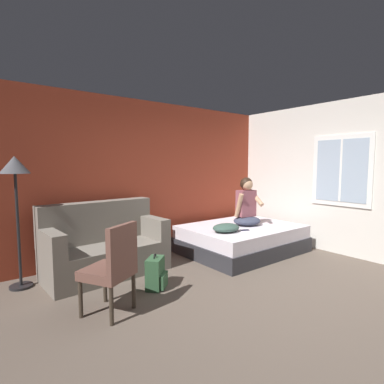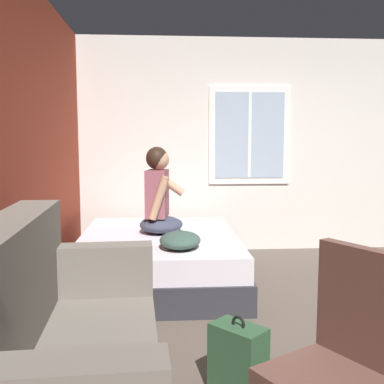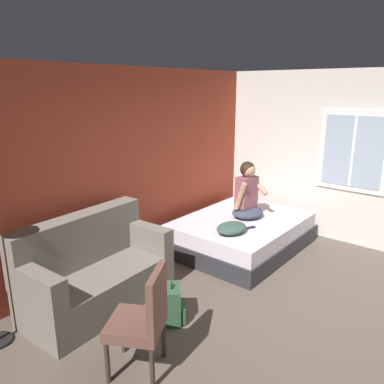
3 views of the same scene
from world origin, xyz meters
name	(u,v)px [view 1 (image 1 of 3)]	position (x,y,z in m)	size (l,w,h in m)	color
ground_plane	(263,302)	(0.00, 0.00, 0.00)	(40.00, 40.00, 0.00)	brown
wall_back_accent	(149,178)	(0.00, 2.63, 1.35)	(10.10, 0.16, 2.70)	#993823
wall_side_with_window	(367,179)	(2.63, 0.01, 1.35)	(0.19, 6.50, 2.70)	silver
bed	(241,239)	(1.29, 1.56, 0.24)	(2.06, 1.58, 0.48)	#2D2D33
couch	(105,247)	(-1.11, 2.02, 0.39)	(1.74, 0.91, 1.04)	slate
side_chair	(113,265)	(-1.50, 0.80, 0.53)	(0.63, 0.63, 0.98)	#382D23
person_seated	(247,206)	(1.41, 1.55, 0.84)	(0.58, 0.51, 0.88)	#383D51
backpack	(156,274)	(-0.79, 1.10, 0.19)	(0.35, 0.35, 0.46)	#2D5133
throw_pillow	(226,228)	(0.71, 1.36, 0.55)	(0.48, 0.36, 0.14)	#385147
cell_phone	(245,230)	(1.04, 1.25, 0.48)	(0.07, 0.14, 0.01)	black
floor_lamp	(15,178)	(-2.17, 2.19, 1.43)	(0.36, 0.36, 1.70)	black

